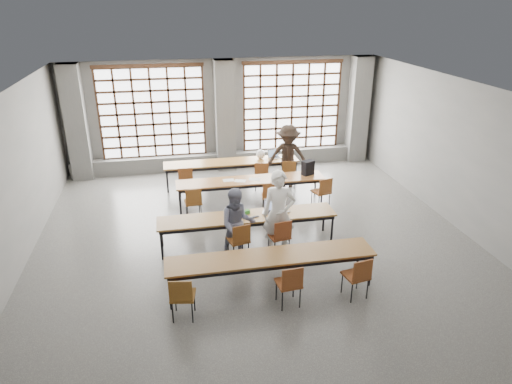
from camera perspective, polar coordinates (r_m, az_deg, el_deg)
floor at (r=10.53m, az=0.16°, el=-6.62°), size 11.00×11.00×0.00m
ceiling at (r=9.30m, az=0.18°, el=12.42°), size 11.00×11.00×0.00m
wall_back at (r=14.98m, az=-4.05°, el=9.69°), size 10.00×0.00×10.00m
wall_front at (r=5.24m, az=12.87°, el=-19.35°), size 10.00×0.00×10.00m
wall_left at (r=10.13m, az=-28.77°, el=0.05°), size 0.00×11.00×11.00m
wall_right at (r=11.78m, az=24.82°, el=3.78°), size 0.00×11.00×11.00m
column_left at (r=14.85m, az=-21.56°, el=8.00°), size 0.60×0.55×3.50m
column_mid at (r=14.71m, az=-3.90°, el=9.44°), size 0.60×0.55×3.50m
column_right at (r=15.90m, az=12.64°, el=9.99°), size 0.60×0.55×3.50m
window_left at (r=14.77m, az=-12.83°, el=9.57°), size 3.32×0.12×3.00m
window_right at (r=15.31m, az=4.50°, el=10.54°), size 3.32×0.12×3.00m
sill_ledge at (r=15.21m, az=-3.79°, el=4.01°), size 9.80×0.35×0.50m
desk_row_a at (r=13.66m, az=-3.08°, el=3.60°), size 4.00×0.70×0.73m
desk_row_b at (r=12.27m, az=-0.63°, el=1.31°), size 4.00×0.70×0.73m
desk_row_c at (r=10.25m, az=-1.10°, el=-3.30°), size 4.00×0.70×0.73m
desk_row_d at (r=8.76m, az=1.89°, el=-8.32°), size 4.00×0.70×0.73m
chair_back_left at (r=13.00m, az=-8.79°, el=1.72°), size 0.43×0.44×0.88m
chair_back_mid at (r=13.25m, az=0.69°, el=2.41°), size 0.49×0.50×0.88m
chair_back_right at (r=13.43m, az=4.07°, el=2.64°), size 0.46×0.47×0.88m
chair_mid_left at (r=11.57m, az=-7.84°, el=-1.00°), size 0.44×0.45×0.88m
chair_mid_centre at (r=11.82m, az=1.78°, el=-0.24°), size 0.48×0.48×0.88m
chair_mid_right at (r=12.21m, az=8.35°, el=0.29°), size 0.52×0.52×0.88m
chair_front_left at (r=9.72m, az=-2.08°, el=-5.74°), size 0.50×0.51×0.88m
chair_front_right at (r=9.88m, az=3.08°, el=-5.25°), size 0.49×0.49×0.88m
chair_near_left at (r=8.13m, az=-9.23°, el=-12.50°), size 0.49×0.49×0.88m
chair_near_mid at (r=8.36m, az=4.27°, el=-11.12°), size 0.45×0.46×0.88m
chair_near_right at (r=8.76m, az=12.68°, el=-9.94°), size 0.49×0.49×0.88m
student_male at (r=9.80m, az=2.87°, el=-2.71°), size 0.78×0.59×1.93m
student_female at (r=9.71m, az=-2.32°, el=-4.03°), size 0.80×0.64×1.60m
student_back at (r=13.41m, az=4.01°, el=4.45°), size 1.34×0.96×1.88m
laptop_front at (r=10.39m, az=1.90°, el=-2.15°), size 0.45×0.41×0.26m
laptop_back at (r=13.95m, az=2.30°, el=4.60°), size 0.42×0.37×0.26m
mouse at (r=10.39m, az=4.09°, el=-2.47°), size 0.11×0.09×0.04m
green_box at (r=10.27m, az=-1.45°, el=-2.58°), size 0.27×0.18×0.09m
phone at (r=10.16m, az=0.00°, el=-3.09°), size 0.14×0.08×0.01m
paper_sheet_a at (r=12.20m, az=-3.45°, el=1.48°), size 0.31×0.22×0.00m
paper_sheet_b at (r=12.15m, az=-1.98°, el=1.41°), size 0.35×0.29×0.00m
paper_sheet_c at (r=12.26m, az=-0.17°, el=1.63°), size 0.34×0.27×0.00m
backpack at (r=12.59m, az=6.50°, el=3.04°), size 0.37×0.32×0.40m
plastic_bag at (r=13.78m, az=0.59°, el=4.74°), size 0.31×0.28×0.29m
red_pouch at (r=8.22m, az=-9.14°, el=-12.38°), size 0.21×0.10×0.06m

